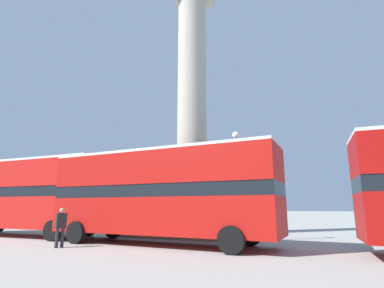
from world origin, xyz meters
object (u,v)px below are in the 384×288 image
monument_column (192,140)px  pedestrian_near_lamp (61,226)px  bus_a (25,194)px  street_lamp (237,182)px  bus_b (161,192)px  equestrian_statue (99,204)px

monument_column → pedestrian_near_lamp: (-2.78, -7.55, -5.00)m
monument_column → bus_a: bearing=-151.9°
monument_column → street_lamp: 5.33m
street_lamp → pedestrian_near_lamp: size_ratio=3.41×
monument_column → bus_a: 10.52m
monument_column → street_lamp: size_ratio=3.34×
street_lamp → pedestrian_near_lamp: 8.31m
bus_b → street_lamp: 3.92m
bus_a → street_lamp: (12.32, 2.11, 0.47)m
equestrian_statue → street_lamp: size_ratio=1.12×
bus_a → equestrian_statue: equestrian_statue is taller
bus_a → monument_column: bearing=27.0°
pedestrian_near_lamp → equestrian_statue: bearing=55.0°
bus_a → bus_b: (9.39, -0.44, -0.07)m
bus_b → monument_column: bearing=99.6°
street_lamp → pedestrian_near_lamp: bearing=-141.8°
equestrian_statue → street_lamp: equestrian_statue is taller
equestrian_statue → pedestrian_near_lamp: bearing=-88.7°
street_lamp → pedestrian_near_lamp: (-6.34, -4.99, -1.97)m
street_lamp → monument_column: bearing=144.3°
monument_column → bus_b: bearing=-83.0°
equestrian_statue → monument_column: bearing=-51.1°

